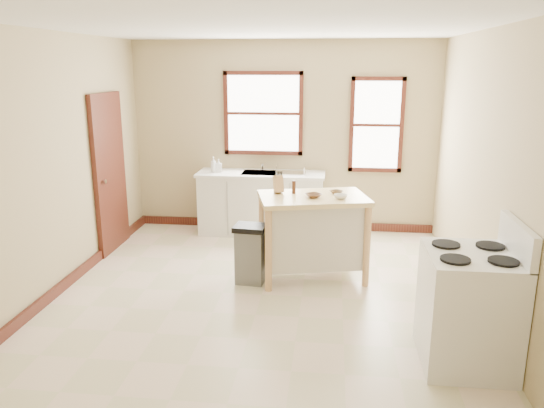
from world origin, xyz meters
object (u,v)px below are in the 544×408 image
at_px(knife_block, 278,185).
at_px(bowl_c, 341,197).
at_px(soap_bottle_a, 213,165).
at_px(bowl_b, 336,192).
at_px(gas_stove, 469,294).
at_px(pepper_grinder, 294,187).
at_px(soap_bottle_b, 219,166).
at_px(bowl_a, 313,195).
at_px(kitchen_island, 312,237).
at_px(trash_bin, 250,254).
at_px(dish_rack, 291,170).

bearing_deg(knife_block, bowl_c, -35.72).
bearing_deg(soap_bottle_a, bowl_c, -57.97).
relative_size(bowl_b, gas_stove, 0.11).
bearing_deg(gas_stove, knife_block, 134.49).
bearing_deg(bowl_b, gas_stove, -59.50).
height_order(pepper_grinder, gas_stove, gas_stove).
bearing_deg(soap_bottle_b, bowl_a, -59.76).
height_order(soap_bottle_b, bowl_b, soap_bottle_b).
bearing_deg(knife_block, bowl_a, -42.04).
bearing_deg(bowl_a, soap_bottle_b, 130.89).
distance_m(soap_bottle_a, soap_bottle_b, 0.08).
bearing_deg(kitchen_island, gas_stove, -65.23).
xyz_separation_m(soap_bottle_a, trash_bin, (0.82, -1.82, -0.69)).
height_order(soap_bottle_a, trash_bin, soap_bottle_a).
height_order(dish_rack, trash_bin, dish_rack).
distance_m(bowl_b, bowl_c, 0.24).
distance_m(knife_block, bowl_b, 0.68).
distance_m(trash_bin, gas_stove, 2.54).
xyz_separation_m(kitchen_island, gas_stove, (1.36, -1.71, 0.12)).
relative_size(dish_rack, knife_block, 2.10).
bearing_deg(knife_block, soap_bottle_a, 104.90).
bearing_deg(bowl_c, pepper_grinder, 161.17).
relative_size(soap_bottle_b, bowl_c, 1.24).
bearing_deg(soap_bottle_b, dish_rack, -10.82).
relative_size(dish_rack, bowl_c, 2.78).
relative_size(dish_rack, kitchen_island, 0.35).
height_order(soap_bottle_a, bowl_c, soap_bottle_a).
bearing_deg(dish_rack, trash_bin, -116.54).
distance_m(soap_bottle_a, kitchen_island, 2.25).
relative_size(dish_rack, gas_stove, 0.34).
xyz_separation_m(knife_block, bowl_b, (0.67, 0.06, -0.08)).
bearing_deg(bowl_a, trash_bin, -166.30).
distance_m(bowl_a, bowl_c, 0.30).
distance_m(dish_rack, knife_block, 1.52).
relative_size(soap_bottle_a, bowl_c, 1.50).
bearing_deg(trash_bin, bowl_c, 14.13).
relative_size(soap_bottle_b, knife_block, 0.94).
bearing_deg(gas_stove, kitchen_island, 128.41).
bearing_deg(trash_bin, soap_bottle_a, 120.20).
bearing_deg(bowl_a, dish_rack, 103.09).
bearing_deg(knife_block, bowl_b, -16.87).
height_order(kitchen_island, pepper_grinder, pepper_grinder).
bearing_deg(pepper_grinder, soap_bottle_a, 130.86).
bearing_deg(dish_rack, knife_block, -107.91).
xyz_separation_m(knife_block, trash_bin, (-0.29, -0.33, -0.75)).
distance_m(kitchen_island, pepper_grinder, 0.62).
xyz_separation_m(soap_bottle_b, trash_bin, (0.75, -1.85, -0.67)).
xyz_separation_m(bowl_b, bowl_c, (0.04, -0.24, 0.01)).
bearing_deg(knife_block, trash_bin, -153.06).
bearing_deg(trash_bin, dish_rack, 86.27).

